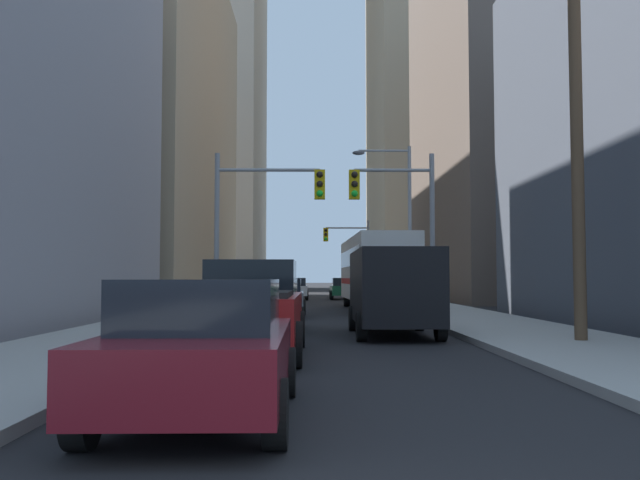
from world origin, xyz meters
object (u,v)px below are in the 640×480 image
object	(u,v)px
sedan_maroon	(203,348)
sedan_white	(294,289)
sedan_beige	(269,304)
city_bus	(376,269)
traffic_signal_near_right	(397,209)
pickup_truck_red	(248,308)
traffic_signal_near_left	(264,207)
sedan_grey	(281,297)
sedan_green	(344,288)
cargo_van_black	(393,287)
traffic_signal_far_right	(349,245)

from	to	relation	value
sedan_maroon	sedan_white	size ratio (longest dim) A/B	1.00
sedan_maroon	sedan_beige	bearing A→B (deg)	90.27
city_bus	traffic_signal_near_right	xyz separation A→B (m)	(0.02, -8.10, 2.08)
pickup_truck_red	traffic_signal_near_left	bearing A→B (deg)	92.50
sedan_maroon	sedan_grey	distance (m)	19.33
sedan_beige	sedan_grey	size ratio (longest dim) A/B	1.00
sedan_green	cargo_van_black	bearing A→B (deg)	-90.08
cargo_van_black	traffic_signal_near_left	bearing A→B (deg)	122.53
sedan_maroon	sedan_grey	bearing A→B (deg)	90.22
city_bus	sedan_maroon	size ratio (longest dim) A/B	2.74
sedan_maroon	traffic_signal_far_right	size ratio (longest dim) A/B	0.70
pickup_truck_red	traffic_signal_near_left	size ratio (longest dim) A/B	0.90
sedan_white	traffic_signal_far_right	distance (m)	7.51
sedan_green	traffic_signal_near_right	xyz separation A→B (m)	(0.83, -23.86, 3.24)
sedan_white	sedan_beige	bearing A→B (deg)	-89.92
cargo_van_black	sedan_grey	xyz separation A→B (m)	(-3.40, 8.68, -0.52)
traffic_signal_far_right	city_bus	bearing A→B (deg)	-89.41
cargo_van_black	traffic_signal_near_right	bearing A→B (deg)	81.83
traffic_signal_near_left	traffic_signal_near_right	bearing A→B (deg)	-0.01
sedan_green	traffic_signal_near_right	distance (m)	24.10
traffic_signal_near_left	traffic_signal_far_right	size ratio (longest dim) A/B	1.00
sedan_white	sedan_green	bearing A→B (deg)	14.87
pickup_truck_red	sedan_maroon	bearing A→B (deg)	-89.24
sedan_maroon	city_bus	bearing A→B (deg)	80.44
city_bus	traffic_signal_near_right	bearing A→B (deg)	-89.89
sedan_white	traffic_signal_near_right	size ratio (longest dim) A/B	0.70
city_bus	cargo_van_black	distance (m)	14.21
pickup_truck_red	city_bus	bearing A→B (deg)	77.23
city_bus	traffic_signal_near_right	size ratio (longest dim) A/B	1.93
city_bus	sedan_white	distance (m)	15.49
traffic_signal_near_left	traffic_signal_far_right	world-z (taller)	same
sedan_green	sedan_grey	bearing A→B (deg)	-99.20
cargo_van_black	sedan_grey	size ratio (longest dim) A/B	1.24
sedan_green	traffic_signal_far_right	world-z (taller)	traffic_signal_far_right
sedan_beige	sedan_green	world-z (taller)	same
city_bus	sedan_green	bearing A→B (deg)	92.96
sedan_grey	sedan_green	size ratio (longest dim) A/B	1.00
sedan_beige	sedan_green	size ratio (longest dim) A/B	1.00
pickup_truck_red	traffic_signal_near_left	world-z (taller)	traffic_signal_near_left
traffic_signal_far_right	traffic_signal_near_left	bearing A→B (deg)	-99.06
traffic_signal_far_right	sedan_beige	bearing A→B (deg)	-97.00
cargo_van_black	traffic_signal_near_right	world-z (taller)	traffic_signal_near_right
cargo_van_black	sedan_beige	bearing A→B (deg)	154.98
sedan_green	traffic_signal_near_left	world-z (taller)	traffic_signal_near_left
pickup_truck_red	traffic_signal_far_right	world-z (taller)	traffic_signal_far_right
cargo_van_black	sedan_white	bearing A→B (deg)	96.73
sedan_green	sedan_beige	bearing A→B (deg)	-96.89
pickup_truck_red	sedan_green	world-z (taller)	pickup_truck_red
traffic_signal_near_right	traffic_signal_far_right	size ratio (longest dim) A/B	1.00
sedan_grey	traffic_signal_near_left	bearing A→B (deg)	-100.30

